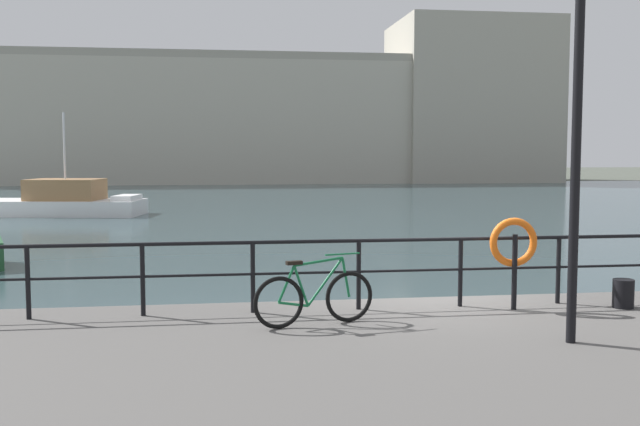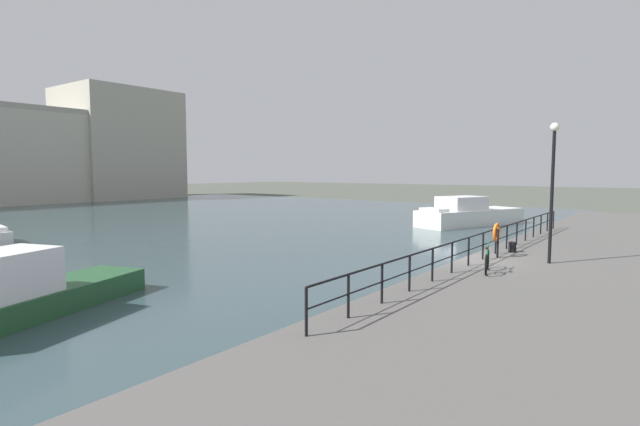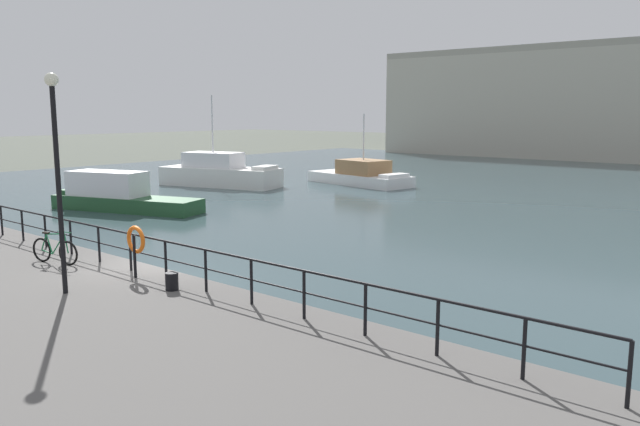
{
  "view_description": "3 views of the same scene",
  "coord_description": "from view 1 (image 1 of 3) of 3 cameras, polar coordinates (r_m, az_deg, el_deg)",
  "views": [
    {
      "loc": [
        -3.57,
        -11.62,
        3.11
      ],
      "look_at": [
        -0.97,
        7.04,
        1.52
      ],
      "focal_mm": 41.43,
      "sensor_mm": 36.0,
      "label": 1
    },
    {
      "loc": [
        -18.91,
        -6.99,
        4.2
      ],
      "look_at": [
        -1.98,
        5.71,
        2.36
      ],
      "focal_mm": 27.31,
      "sensor_mm": 36.0,
      "label": 2
    },
    {
      "loc": [
        15.07,
        -10.42,
        5.07
      ],
      "look_at": [
        0.11,
        7.47,
        1.32
      ],
      "focal_mm": 35.32,
      "sensor_mm": 36.0,
      "label": 3
    }
  ],
  "objects": [
    {
      "name": "life_ring_stand",
      "position": [
        11.56,
        14.73,
        -2.44
      ],
      "size": [
        0.75,
        0.16,
        1.4
      ],
      "color": "black",
      "rests_on": "quay_promenade"
    },
    {
      "name": "quay_lamp_post",
      "position": [
        9.68,
        19.32,
        9.89
      ],
      "size": [
        0.32,
        0.32,
        5.26
      ],
      "color": "black",
      "rests_on": "quay_promenade"
    },
    {
      "name": "water_basin",
      "position": [
        42.09,
        -3.06,
        0.58
      ],
      "size": [
        80.0,
        60.0,
        0.01
      ],
      "primitive_type": "cube",
      "color": "#33474C",
      "rests_on": "ground_plane"
    },
    {
      "name": "parked_bicycle",
      "position": [
        10.22,
        -0.44,
        -6.55
      ],
      "size": [
        1.73,
        0.51,
        0.98
      ],
      "rotation": [
        0.0,
        0.0,
        0.26
      ],
      "color": "black",
      "rests_on": "quay_promenade"
    },
    {
      "name": "mooring_bollard",
      "position": [
        12.29,
        22.38,
        -5.77
      ],
      "size": [
        0.32,
        0.32,
        0.44
      ],
      "primitive_type": "cylinder",
      "color": "black",
      "rests_on": "quay_promenade"
    },
    {
      "name": "harbor_building",
      "position": [
        74.26,
        -0.32,
        7.37
      ],
      "size": [
        59.79,
        12.37,
        16.13
      ],
      "color": "#B2AD9E",
      "rests_on": "ground_plane"
    },
    {
      "name": "ground_plane",
      "position": [
        12.55,
        8.98,
        -9.6
      ],
      "size": [
        240.0,
        240.0,
        0.0
      ],
      "primitive_type": "plane",
      "color": "#4C5147"
    },
    {
      "name": "quay_railing",
      "position": [
        11.89,
        14.47,
        -3.39
      ],
      "size": [
        24.09,
        0.07,
        1.08
      ],
      "color": "black",
      "rests_on": "quay_promenade"
    },
    {
      "name": "moored_green_narrowboat",
      "position": [
        37.78,
        -19.33,
        0.84
      ],
      "size": [
        8.44,
        4.27,
        4.95
      ],
      "rotation": [
        0.0,
        0.0,
        -0.18
      ],
      "color": "white",
      "rests_on": "water_basin"
    }
  ]
}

